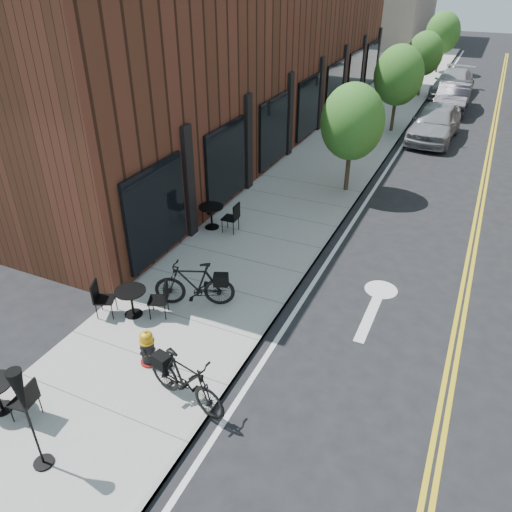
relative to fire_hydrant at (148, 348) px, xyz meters
The scene contains 16 objects.
ground 2.48m from the fire_hydrant, 41.70° to the left, with size 120.00×120.00×0.00m, color black.
sidewalk_near 11.62m from the fire_hydrant, 90.95° to the left, with size 4.00×70.00×0.12m, color #9E9B93.
building_near 16.57m from the fire_hydrant, 106.73° to the left, with size 5.00×28.00×7.00m, color #4B2718.
tree_near_a 10.88m from the fire_hydrant, 83.51° to the left, with size 2.20×2.20×3.81m.
tree_near_b 18.78m from the fire_hydrant, 86.29° to the left, with size 2.30×2.30×3.98m.
tree_near_c 26.71m from the fire_hydrant, 87.40° to the left, with size 2.10×2.10×3.67m.
tree_near_d 34.71m from the fire_hydrant, 88.00° to the left, with size 2.40×2.40×4.11m.
fire_hydrant is the anchor object (origin of this frame).
bicycle_left 2.21m from the fire_hydrant, 94.69° to the left, with size 0.55×1.96×1.18m, color black.
bicycle_right 1.45m from the fire_hydrant, 24.78° to the right, with size 0.54×1.90×1.14m, color black.
bistro_set_b 1.78m from the fire_hydrant, 137.30° to the left, with size 1.71×1.07×0.91m.
bistro_set_c 6.18m from the fire_hydrant, 106.87° to the left, with size 1.77×0.79×0.95m.
patio_umbrella 3.00m from the fire_hydrant, 93.97° to the right, with size 0.34×0.34×2.10m.
parked_car_a 18.63m from the fire_hydrant, 80.05° to the left, with size 1.94×4.81×1.64m, color gray.
parked_car_b 24.31m from the fire_hydrant, 81.94° to the left, with size 1.65×4.72×1.56m, color black.
parked_car_c 28.12m from the fire_hydrant, 83.87° to the left, with size 2.09×5.14×1.49m, color #9F9EA3.
Camera 1 is at (3.52, -7.80, 7.46)m, focal length 35.00 mm.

